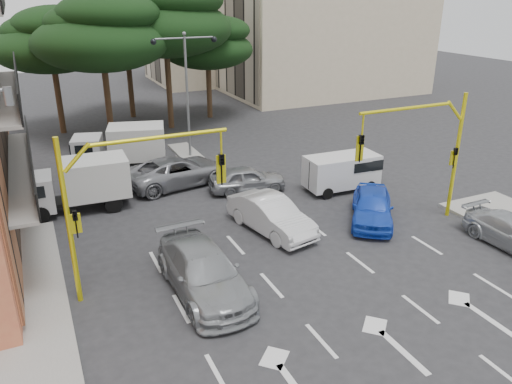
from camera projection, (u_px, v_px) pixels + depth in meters
ground at (317, 273)px, 19.40m from camera, size 120.00×120.00×0.00m
median_strip at (190, 156)px, 32.82m from camera, size 1.40×6.00×0.15m
apartment_beige_far at (219, 7)px, 58.29m from camera, size 16.20×12.15×16.70m
pine_left_near at (101, 32)px, 33.46m from camera, size 9.15×9.15×10.23m
pine_center at (165, 18)px, 36.83m from camera, size 9.98×9.98×11.16m
pine_left_far at (51, 40)px, 35.92m from camera, size 8.32×8.32×9.30m
pine_right at (208, 43)px, 40.85m from camera, size 7.49×7.49×8.37m
pine_back at (126, 25)px, 40.52m from camera, size 9.15×9.15×10.23m
signal_mast_right at (429, 143)px, 22.26m from camera, size 5.79×0.37×6.00m
signal_mast_left at (121, 191)px, 16.96m from camera, size 5.79×0.37×6.00m
street_lamp_center at (186, 74)px, 30.81m from camera, size 4.16×0.36×7.77m
car_white_hatch at (271, 215)px, 22.53m from camera, size 2.62×5.07×1.59m
car_blue_compact at (372, 206)px, 23.49m from camera, size 4.20×4.80×1.56m
car_silver_wagon at (204, 272)px, 17.95m from camera, size 2.43×5.74×1.65m
car_silver_cross_a at (178, 171)px, 27.93m from camera, size 6.23×3.67×1.63m
car_silver_cross_b at (247, 179)px, 27.09m from camera, size 4.36×2.31×1.41m
van_white at (342, 173)px, 27.16m from camera, size 4.08×1.97×2.00m
box_truck_a at (76, 186)px, 24.53m from camera, size 5.32×2.41×2.57m
box_truck_b at (121, 148)px, 30.17m from camera, size 5.88×3.61×2.70m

